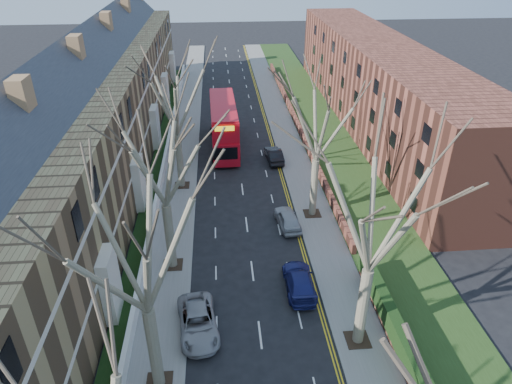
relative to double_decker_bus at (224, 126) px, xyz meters
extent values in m
cube|color=slate|center=(-4.57, 1.97, -2.40)|extent=(3.00, 102.00, 0.12)
cube|color=slate|center=(7.43, 1.97, -2.40)|extent=(3.00, 102.00, 0.12)
cube|color=olive|center=(-12.37, -6.03, 2.54)|extent=(9.00, 78.00, 10.00)
cube|color=#2C2E36|center=(-12.37, -6.03, 8.54)|extent=(4.67, 78.00, 4.67)
cube|color=silver|center=(-7.92, -6.03, 1.04)|extent=(0.12, 78.00, 0.35)
cube|color=silver|center=(-7.92, -6.03, 4.54)|extent=(0.12, 78.00, 0.35)
cube|color=brown|center=(18.93, 5.97, 2.54)|extent=(8.00, 54.00, 10.00)
cube|color=brown|center=(9.13, 5.97, -1.89)|extent=(0.35, 54.00, 0.90)
cube|color=white|center=(-6.22, -6.03, -1.84)|extent=(0.30, 78.00, 1.00)
cube|color=#213714|center=(11.93, 1.97, -2.31)|extent=(6.00, 102.00, 0.06)
cylinder|color=brown|center=(-4.27, -31.03, 0.29)|extent=(0.64, 0.64, 5.25)
cube|color=#2D2116|center=(-4.27, -31.03, -2.32)|extent=(1.40, 1.40, 0.05)
cylinder|color=brown|center=(-4.27, -21.03, 0.20)|extent=(0.64, 0.64, 5.07)
cube|color=#2D2116|center=(-4.27, -21.03, -2.32)|extent=(1.40, 1.40, 0.05)
cylinder|color=brown|center=(-4.27, -9.03, 0.29)|extent=(0.60, 0.60, 5.25)
cube|color=#2D2116|center=(-4.27, -9.03, -2.32)|extent=(1.40, 1.40, 0.05)
cylinder|color=brown|center=(7.13, -29.03, 0.29)|extent=(0.64, 0.64, 5.25)
cube|color=#2D2116|center=(7.13, -29.03, -2.32)|extent=(1.40, 1.40, 0.05)
cylinder|color=brown|center=(7.13, -15.03, 0.20)|extent=(0.60, 0.60, 5.07)
cube|color=#2D2116|center=(7.13, -15.03, -2.32)|extent=(1.40, 1.40, 0.05)
cube|color=#B00C1A|center=(0.00, 0.00, -0.91)|extent=(2.97, 12.04, 2.40)
cube|color=#B00C1A|center=(0.00, 0.00, 1.38)|extent=(2.96, 11.44, 2.18)
cube|color=black|center=(0.00, 0.00, -0.42)|extent=(2.97, 11.08, 0.98)
cube|color=black|center=(0.00, 0.00, 1.49)|extent=(2.97, 10.84, 0.98)
imported|color=gray|center=(-2.27, -27.35, -1.78)|extent=(2.85, 5.14, 1.36)
imported|color=navy|center=(4.44, -24.19, -1.78)|extent=(1.96, 4.70, 1.36)
imported|color=#9C9EA4|center=(4.77, -16.51, -1.76)|extent=(2.03, 4.22, 1.39)
imported|color=black|center=(5.13, -4.16, -1.77)|extent=(1.78, 4.31, 1.39)
camera|label=1|loc=(-0.49, -47.54, 18.64)|focal=32.00mm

